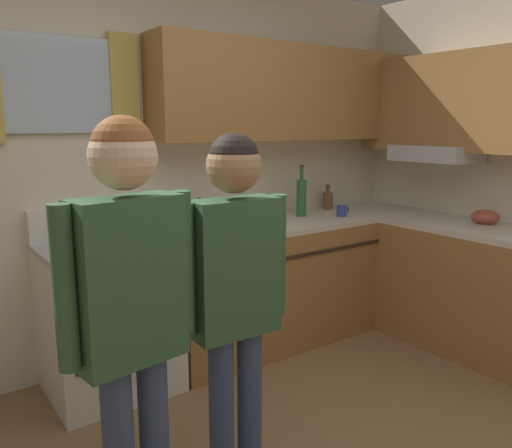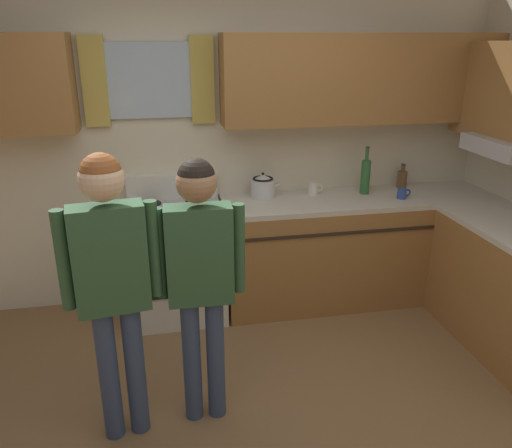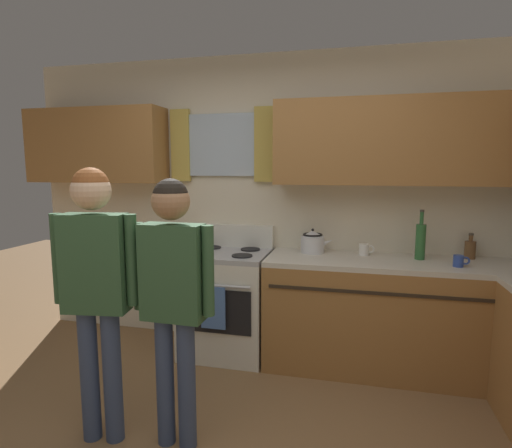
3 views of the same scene
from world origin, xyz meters
The scene contains 11 objects.
ground_plane centered at (0.00, 0.00, 0.00)m, with size 12.00×12.00×0.00m, color olive.
back_wall_unit centered at (0.05, 1.82, 1.51)m, with size 4.60×0.42×2.60m.
kitchen_counter_run centered at (1.49, 1.16, 0.45)m, with size 2.25×2.00×0.90m.
stove_oven centered at (-0.33, 1.54, 0.47)m, with size 0.72×0.67×1.10m.
bottle_wine_green centered at (1.25, 1.63, 1.05)m, with size 0.08×0.08×0.39m.
bottle_squat_brown centered at (1.64, 1.75, 0.98)m, with size 0.08×0.08×0.21m.
mug_ceramic_white centered at (0.82, 1.69, 0.95)m, with size 0.13×0.08×0.09m.
mug_cobalt_blue centered at (1.49, 1.44, 0.94)m, with size 0.11×0.07×0.08m.
stovetop_kettle centered at (0.40, 1.69, 1.00)m, with size 0.27×0.20×0.21m.
adult_left centered at (-0.70, 0.24, 1.02)m, with size 0.50×0.22×1.62m.
adult_in_plaid centered at (-0.24, 0.29, 0.98)m, with size 0.49×0.21×1.56m.
Camera 2 is at (-0.42, -2.19, 2.13)m, focal length 35.65 mm.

